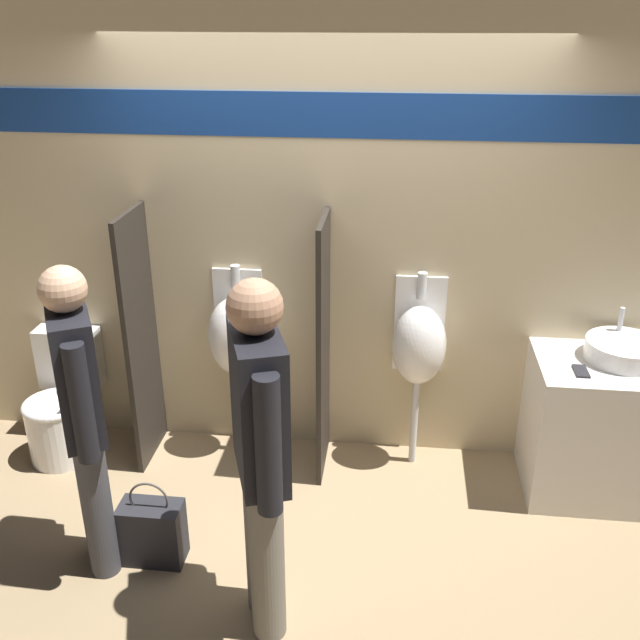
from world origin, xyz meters
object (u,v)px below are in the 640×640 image
Objects in this scene: cell_phone at (581,371)px; shopping_bag at (153,532)px; urinal_near_counter at (235,336)px; urinal_far at (419,345)px; person_with_lanyard at (82,411)px; toilet at (62,407)px; person_in_vest at (260,449)px; sink_basin at (624,350)px.

cell_phone is 2.40m from shopping_bag.
urinal_near_counter is 1.10m from urinal_far.
person_with_lanyard is (-2.44, -0.79, 0.06)m from cell_phone.
cell_phone is at bearing -8.14° from urinal_near_counter.
urinal_far is 1.34× the size of toilet.
urinal_far is (-0.86, 0.28, -0.03)m from cell_phone.
shopping_bag is (-2.19, -0.75, -0.66)m from cell_phone.
person_with_lanyard is at bearing 53.77° from person_in_vest.
sink_basin is 0.25× the size of person_in_vest.
person_in_vest is (1.52, -1.21, 0.62)m from toilet.
urinal_far is at bearing -46.02° from person_in_vest.
shopping_bag is (-0.23, -1.03, -0.63)m from urinal_near_counter.
shopping_bag is at bearing -159.08° from sink_basin.
toilet is at bearing 177.41° from cell_phone.
shopping_bag is (-1.33, -1.03, -0.63)m from urinal_far.
urinal_near_counter is at bearing -52.59° from person_with_lanyard.
person_in_vest is at bearing -135.31° from person_with_lanyard.
cell_phone reaches higher than shopping_bag.
urinal_far is at bearing 37.94° from shopping_bag.
urinal_far reaches higher than cell_phone.
urinal_near_counter is at bearing 77.71° from shopping_bag.
sink_basin is 2.88m from person_with_lanyard.
toilet is at bearing 134.48° from shopping_bag.
toilet reaches higher than shopping_bag.
cell_phone is 0.08× the size of person_in_vest.
toilet is 2.04m from person_in_vest.
person_in_vest reaches higher than shopping_bag.
shopping_bag is at bearing -160.98° from cell_phone.
urinal_near_counter is at bearing 171.86° from cell_phone.
person_with_lanyard reaches higher than urinal_near_counter.
person_in_vest is 0.95m from person_with_lanyard.
toilet is 1.26m from shopping_bag.
sink_basin is 0.89× the size of shopping_bag.
sink_basin is 0.35× the size of urinal_far.
toilet is (-3.32, -0.04, -0.56)m from sink_basin.
urinal_near_counter reaches higher than sink_basin.
toilet is (-3.06, 0.14, -0.51)m from cell_phone.
urinal_near_counter is at bearing -1.90° from person_in_vest.
sink_basin is at bearing -98.54° from person_with_lanyard.
person_in_vest is at bearing -38.38° from toilet.
sink_basin is at bearing 34.73° from cell_phone.
urinal_far is 0.72× the size of person_in_vest.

